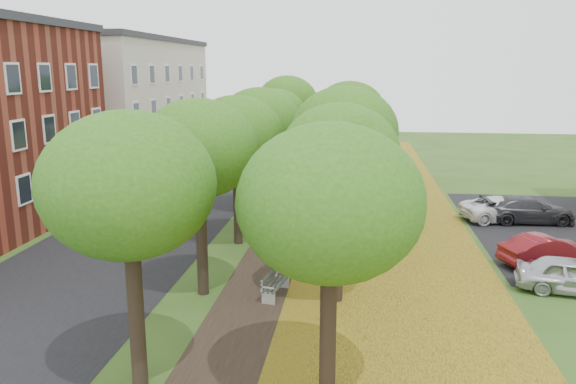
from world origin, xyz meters
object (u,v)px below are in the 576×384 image
(car_red, at_px, (547,251))
(car_grey, at_px, (528,210))
(car_white, at_px, (504,209))
(bench, at_px, (274,284))
(car_silver, at_px, (573,276))

(car_red, distance_m, car_grey, 6.86)
(car_white, bearing_deg, car_red, 164.45)
(bench, relative_size, car_white, 0.39)
(bench, distance_m, car_grey, 16.29)
(car_red, xyz_separation_m, car_white, (0.00, 7.03, 0.00))
(bench, height_order, car_silver, car_silver)
(car_grey, bearing_deg, car_silver, 168.96)
(bench, xyz_separation_m, car_white, (10.63, 11.53, 0.21))
(car_red, xyz_separation_m, car_grey, (1.14, 6.77, 0.05))
(car_grey, distance_m, car_white, 1.17)
(car_red, bearing_deg, car_silver, 158.90)
(car_silver, xyz_separation_m, car_red, (0.00, 2.92, -0.03))
(bench, relative_size, car_silver, 0.46)
(bench, xyz_separation_m, car_silver, (10.63, 1.58, 0.24))
(bench, height_order, car_white, car_white)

